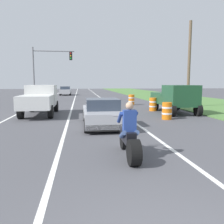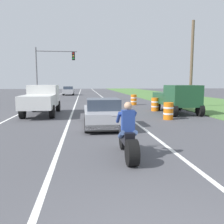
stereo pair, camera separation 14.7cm
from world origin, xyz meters
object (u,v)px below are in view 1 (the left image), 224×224
Objects in this scene: motorcycle_with_rider at (129,138)px; construction_barrel_mid at (153,104)px; pickup_truck_right_shoulder_dark_green at (175,97)px; sports_car_silver at (102,113)px; construction_barrel_nearest at (167,111)px; distant_car_far_ahead at (65,91)px; traffic_light_mast_near at (46,66)px; pickup_truck_left_lane_white at (40,98)px; construction_barrel_far at (131,100)px.

motorcycle_with_rider is 11.52m from construction_barrel_mid.
sports_car_silver is at bearing -142.60° from pickup_truck_right_shoulder_dark_green.
distant_car_far_ahead reaches higher than construction_barrel_nearest.
construction_barrel_mid is at bearing -47.11° from traffic_light_mast_near.
pickup_truck_right_shoulder_dark_green is at bearing -1.43° from pickup_truck_left_lane_white.
traffic_light_mast_near reaches higher than distant_car_far_ahead.
construction_barrel_far is 20.27m from distant_car_far_ahead.
construction_barrel_nearest is 8.93m from construction_barrel_far.
motorcycle_with_rider is at bearing -119.53° from pickup_truck_right_shoulder_dark_green.
construction_barrel_nearest is at bearing -96.75° from construction_barrel_mid.
motorcycle_with_rider is at bearing -111.21° from construction_barrel_mid.
construction_barrel_nearest is at bearing -74.96° from distant_car_far_ahead.
distant_car_far_ahead is at bearing 96.81° from sports_car_silver.
construction_barrel_far is (8.53, -5.00, -3.49)m from traffic_light_mast_near.
sports_car_silver is 4.30× the size of construction_barrel_mid.
construction_barrel_mid is 25.02m from distant_car_far_ahead.
pickup_truck_left_lane_white is (-3.72, 4.51, 0.48)m from sports_car_silver.
construction_barrel_nearest is at bearing 21.30° from sports_car_silver.
sports_car_silver is at bearing -128.27° from construction_barrel_mid.
distant_car_far_ahead reaches higher than construction_barrel_mid.
pickup_truck_right_shoulder_dark_green is 6.47m from construction_barrel_far.
pickup_truck_right_shoulder_dark_green is at bearing -70.06° from distant_car_far_ahead.
pickup_truck_right_shoulder_dark_green is 4.80× the size of construction_barrel_nearest.
construction_barrel_mid is (4.17, 10.74, -0.09)m from motorcycle_with_rider.
traffic_light_mast_near reaches higher than motorcycle_with_rider.
construction_barrel_nearest and construction_barrel_mid have the same top height.
sports_car_silver is (-0.29, 5.09, 0.04)m from motorcycle_with_rider.
construction_barrel_mid is (-1.14, 1.37, -0.60)m from pickup_truck_right_shoulder_dark_green.
sports_car_silver is 0.90× the size of pickup_truck_right_shoulder_dark_green.
pickup_truck_right_shoulder_dark_green is at bearing 37.40° from sports_car_silver.
pickup_truck_left_lane_white reaches higher than motorcycle_with_rider.
motorcycle_with_rider reaches higher than construction_barrel_far.
construction_barrel_nearest is (-1.62, -2.73, -0.60)m from pickup_truck_right_shoulder_dark_green.
pickup_truck_left_lane_white is 8.26m from construction_barrel_nearest.
construction_barrel_nearest is 4.13m from construction_barrel_mid.
sports_car_silver is 11.16m from construction_barrel_far.
pickup_truck_right_shoulder_dark_green is at bearing 59.22° from construction_barrel_nearest.
pickup_truck_right_shoulder_dark_green reaches higher than distant_car_far_ahead.
traffic_light_mast_near is at bearing 149.63° from construction_barrel_far.
traffic_light_mast_near is (-4.68, 15.48, 3.37)m from sports_car_silver.
motorcycle_with_rider is at bearing -102.91° from construction_barrel_far.
sports_car_silver reaches higher than construction_barrel_nearest.
construction_barrel_nearest is 28.80m from distant_car_far_ahead.
pickup_truck_right_shoulder_dark_green is (9.31, -0.23, 0.00)m from pickup_truck_left_lane_white.
pickup_truck_left_lane_white is at bearing 129.52° from sports_car_silver.
sports_car_silver is 4.30× the size of construction_barrel_far.
pickup_truck_left_lane_white is 1.00× the size of pickup_truck_right_shoulder_dark_green.
distant_car_far_ahead is (-7.47, 27.82, 0.27)m from construction_barrel_nearest.
pickup_truck_left_lane_white is at bearing -85.00° from traffic_light_mast_near.
traffic_light_mast_near is at bearing 95.00° from pickup_truck_left_lane_white.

